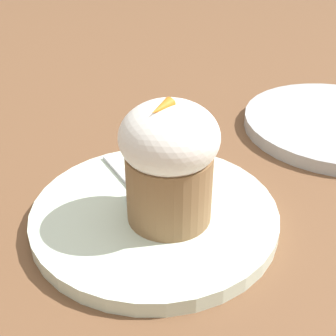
{
  "coord_description": "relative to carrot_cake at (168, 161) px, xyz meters",
  "views": [
    {
      "loc": [
        0.26,
        0.23,
        0.28
      ],
      "look_at": [
        0.0,
        0.02,
        0.07
      ],
      "focal_mm": 50.0,
      "sensor_mm": 36.0,
      "label": 1
    }
  ],
  "objects": [
    {
      "name": "carrot_cake",
      "position": [
        0.0,
        0.0,
        0.0
      ],
      "size": [
        0.09,
        0.09,
        0.12
      ],
      "color": "olive",
      "rests_on": "dessert_plate"
    },
    {
      "name": "dessert_plate",
      "position": [
        -0.0,
        -0.02,
        -0.07
      ],
      "size": [
        0.23,
        0.23,
        0.01
      ],
      "color": "silver",
      "rests_on": "ground_plane"
    },
    {
      "name": "ground_plane",
      "position": [
        -0.0,
        -0.02,
        -0.07
      ],
      "size": [
        4.0,
        4.0,
        0.0
      ],
      "primitive_type": "plane",
      "color": "brown"
    },
    {
      "name": "spoon",
      "position": [
        -0.01,
        -0.05,
        -0.06
      ],
      "size": [
        0.06,
        0.11,
        0.01
      ],
      "color": "#B7B7BC",
      "rests_on": "dessert_plate"
    }
  ]
}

